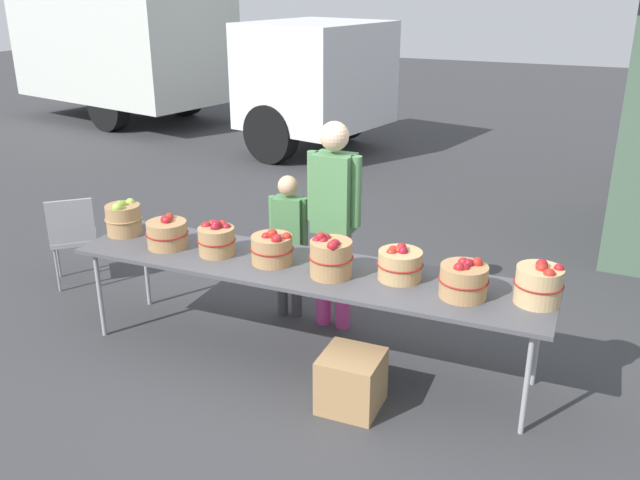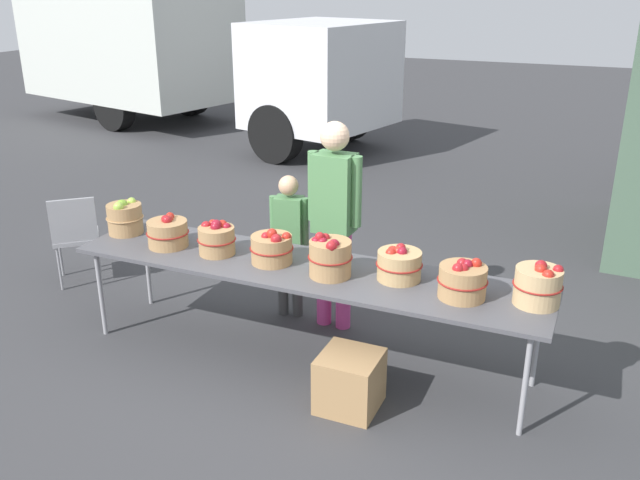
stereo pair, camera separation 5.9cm
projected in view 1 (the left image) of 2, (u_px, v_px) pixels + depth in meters
The scene contains 15 objects.
ground_plane at pixel (305, 358), 5.15m from camera, with size 40.00×40.00×0.00m, color #38383A.
market_table at pixel (304, 271), 4.89m from camera, with size 3.50×0.76×0.75m.
apple_basket_green_0 at pixel (124, 218), 5.46m from camera, with size 0.30×0.30×0.29m.
apple_basket_red_0 at pixel (167, 233), 5.21m from camera, with size 0.33×0.33×0.25m.
apple_basket_red_1 at pixel (216, 239), 5.07m from camera, with size 0.29×0.29×0.27m.
apple_basket_red_2 at pixel (272, 248), 4.91m from camera, with size 0.32×0.32×0.27m.
apple_basket_red_3 at pixel (331, 257), 4.69m from camera, with size 0.31×0.31×0.31m.
apple_basket_red_4 at pixel (400, 264), 4.65m from camera, with size 0.32×0.32×0.25m.
apple_basket_red_5 at pixel (464, 280), 4.39m from camera, with size 0.33×0.33×0.26m.
apple_basket_red_6 at pixel (539, 284), 4.30m from camera, with size 0.31×0.31×0.29m.
vendor_adult at pixel (334, 210), 5.29m from camera, with size 0.45×0.24×1.70m.
child_customer at pixel (289, 235), 5.56m from camera, with size 0.32×0.20×1.23m.
box_truck at pixel (161, 46), 12.65m from camera, with size 7.99×3.89×2.75m.
folding_chair at pixel (73, 234), 6.20m from camera, with size 0.56×0.56×0.86m.
produce_crate at pixel (351, 381), 4.50m from camera, with size 0.39×0.39×0.39m, color #A87F51.
Camera 1 is at (1.84, -4.09, 2.70)m, focal length 38.21 mm.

